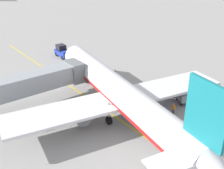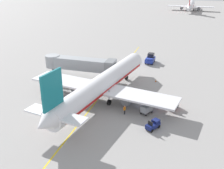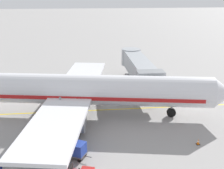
# 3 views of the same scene
# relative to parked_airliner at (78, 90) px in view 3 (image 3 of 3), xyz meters

# --- Properties ---
(ground_plane) EXTENTS (400.00, 400.00, 0.00)m
(ground_plane) POSITION_rel_parked_airliner_xyz_m (-0.89, 0.54, -3.19)
(ground_plane) COLOR gray
(gate_lead_in_line) EXTENTS (0.24, 80.00, 0.01)m
(gate_lead_in_line) POSITION_rel_parked_airliner_xyz_m (-0.89, 0.54, -3.18)
(gate_lead_in_line) COLOR gold
(gate_lead_in_line) RESTS_ON ground
(parked_airliner) EXTENTS (30.45, 37.21, 10.63)m
(parked_airliner) POSITION_rel_parked_airliner_xyz_m (0.00, 0.00, 0.00)
(parked_airliner) COLOR silver
(parked_airliner) RESTS_ON ground
(jet_bridge) EXTENTS (17.21, 3.50, 4.98)m
(jet_bridge) POSITION_rel_parked_airliner_xyz_m (-8.77, 9.29, 0.27)
(jet_bridge) COLOR #93999E
(jet_bridge) RESTS_ON ground
(baggage_cart_front) EXTENTS (2.19, 2.88, 1.58)m
(baggage_cart_front) POSITION_rel_parked_airliner_xyz_m (9.74, -0.47, -2.24)
(baggage_cart_front) COLOR #4C4C51
(baggage_cart_front) RESTS_ON ground
(baggage_cart_second_in_train) EXTENTS (2.19, 2.88, 1.58)m
(baggage_cart_second_in_train) POSITION_rel_parked_airliner_xyz_m (9.31, -3.30, -2.24)
(baggage_cart_second_in_train) COLOR #4C4C51
(baggage_cart_second_in_train) RESTS_ON ground
(ground_crew_wing_walker) EXTENTS (0.71, 0.36, 1.69)m
(ground_crew_wing_walker) POSITION_rel_parked_airliner_xyz_m (4.86, -1.85, -2.23)
(ground_crew_wing_walker) COLOR #232328
(ground_crew_wing_walker) RESTS_ON ground
(ground_crew_loader) EXTENTS (0.37, 0.70, 1.69)m
(ground_crew_loader) POSITION_rel_parked_airliner_xyz_m (5.62, -4.71, -2.23)
(ground_crew_loader) COLOR #232328
(ground_crew_loader) RESTS_ON ground
(safety_cone_nose_left) EXTENTS (0.36, 0.36, 0.59)m
(safety_cone_nose_left) POSITION_rel_parked_airliner_xyz_m (8.79, 12.00, -2.90)
(safety_cone_nose_left) COLOR black
(safety_cone_nose_left) RESTS_ON ground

